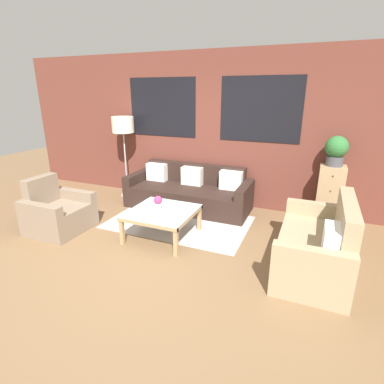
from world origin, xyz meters
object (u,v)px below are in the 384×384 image
(settee_vintage, at_px, (317,247))
(potted_plant, at_px, (336,150))
(coffee_table, at_px, (162,214))
(couch_dark, at_px, (189,193))
(drawer_cabinet, at_px, (329,195))
(flower_vase, at_px, (158,202))
(armchair_corner, at_px, (58,213))
(floor_lamp, at_px, (123,127))

(settee_vintage, height_order, potted_plant, potted_plant)
(settee_vintage, xyz_separation_m, coffee_table, (-2.15, 0.04, 0.06))
(couch_dark, height_order, drawer_cabinet, drawer_cabinet)
(flower_vase, bearing_deg, coffee_table, 71.38)
(couch_dark, distance_m, drawer_cabinet, 2.42)
(couch_dark, bearing_deg, coffee_table, -84.46)
(settee_vintage, distance_m, coffee_table, 2.15)
(coffee_table, height_order, drawer_cabinet, drawer_cabinet)
(coffee_table, bearing_deg, armchair_corner, -165.81)
(potted_plant, relative_size, flower_vase, 1.94)
(armchair_corner, relative_size, floor_lamp, 0.52)
(flower_vase, bearing_deg, armchair_corner, -167.94)
(settee_vintage, bearing_deg, floor_lamp, 158.90)
(armchair_corner, bearing_deg, flower_vase, 12.06)
(potted_plant, bearing_deg, coffee_table, -146.25)
(settee_vintage, relative_size, armchair_corner, 1.82)
(drawer_cabinet, bearing_deg, armchair_corner, -153.70)
(coffee_table, relative_size, floor_lamp, 0.57)
(potted_plant, height_order, flower_vase, potted_plant)
(couch_dark, relative_size, flower_vase, 9.44)
(potted_plant, xyz_separation_m, flower_vase, (-2.30, -1.59, -0.66))
(coffee_table, xyz_separation_m, floor_lamp, (-1.59, 1.40, 1.06))
(couch_dark, height_order, settee_vintage, settee_vintage)
(drawer_cabinet, xyz_separation_m, flower_vase, (-2.30, -1.59, 0.08))
(couch_dark, relative_size, floor_lamp, 1.41)
(floor_lamp, relative_size, drawer_cabinet, 1.67)
(couch_dark, xyz_separation_m, armchair_corner, (-1.51, -1.71, -0.00))
(coffee_table, distance_m, potted_plant, 2.87)
(settee_vintage, relative_size, drawer_cabinet, 1.58)
(drawer_cabinet, bearing_deg, couch_dark, -174.62)
(armchair_corner, xyz_separation_m, floor_lamp, (0.05, 1.81, 1.15))
(flower_vase, bearing_deg, couch_dark, 94.29)
(armchair_corner, relative_size, drawer_cabinet, 0.87)
(couch_dark, distance_m, floor_lamp, 1.86)
(coffee_table, relative_size, potted_plant, 1.96)
(settee_vintage, bearing_deg, coffee_table, 178.85)
(floor_lamp, height_order, flower_vase, floor_lamp)
(couch_dark, bearing_deg, floor_lamp, 175.94)
(drawer_cabinet, xyz_separation_m, potted_plant, (0.00, 0.00, 0.75))
(coffee_table, bearing_deg, couch_dark, 95.54)
(flower_vase, bearing_deg, drawer_cabinet, 34.66)
(floor_lamp, height_order, potted_plant, floor_lamp)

